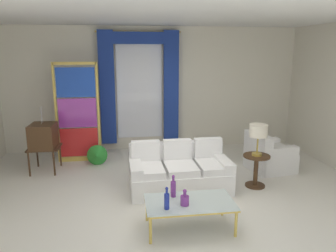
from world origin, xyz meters
The scene contains 15 objects.
ground_plane centered at (0.00, 0.00, 0.00)m, with size 16.00×16.00×0.00m, color silver.
wall_rear centered at (0.00, 3.06, 1.50)m, with size 8.00×0.12×3.00m, color silver.
ceiling_slab centered at (0.00, 0.80, 3.02)m, with size 8.00×7.60×0.04m, color white.
curtained_window centered at (-0.36, 2.89, 1.74)m, with size 2.00×0.17×2.70m.
couch_white_long centered at (0.19, 0.43, 0.30)m, with size 1.78×0.96×0.86m.
coffee_table centered at (0.10, -0.95, 0.37)m, with size 1.22×0.67×0.41m.
bottle_blue_decanter centered at (0.01, -1.05, 0.49)m, with size 0.12×0.12×0.23m.
bottle_crystal_tall centered at (-0.10, -0.77, 0.54)m, with size 0.08×0.08×0.33m.
bottle_amber_squat centered at (-0.25, -1.13, 0.53)m, with size 0.07×0.07×0.31m.
vintage_tv centered at (-2.39, 1.66, 0.73)m, with size 0.62×0.62×1.35m.
armchair_white centered at (2.17, 1.07, 0.29)m, with size 0.92×0.91×0.80m.
stained_glass_divider centered at (-1.76, 2.20, 1.06)m, with size 0.95×0.05×2.20m.
peacock_figurine centered at (-1.36, 1.83, 0.22)m, with size 0.44×0.60×0.50m.
round_side_table centered at (1.59, 0.31, 0.36)m, with size 0.48×0.48×0.59m.
table_lamp_brass centered at (1.59, 0.31, 1.03)m, with size 0.32×0.32×0.57m.
Camera 1 is at (-0.78, -5.00, 2.44)m, focal length 34.85 mm.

